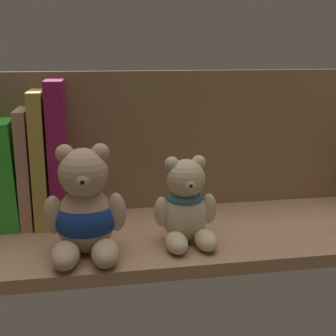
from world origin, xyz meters
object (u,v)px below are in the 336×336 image
book_4 (9,172)px  teddy_bear_smaller (186,207)px  book_5 (26,166)px  book_6 (41,157)px  book_7 (59,152)px  teddy_bear_larger (85,212)px

book_4 → teddy_bear_smaller: bearing=-26.7°
book_5 → teddy_bear_smaller: bearing=-29.3°
book_5 → teddy_bear_smaller: 28.39cm
book_6 → book_7: size_ratio=0.93×
book_5 → book_6: 2.84cm
book_4 → teddy_bear_larger: (12.33, -15.25, -2.50)cm
book_7 → book_4: bearing=180.0°
book_7 → teddy_bear_smaller: size_ratio=1.79×
teddy_bear_larger → book_4: bearing=128.9°
book_6 → book_7: 3.10cm
book_6 → book_7: bearing=0.0°
book_4 → book_6: 5.74cm
book_4 → teddy_bear_larger: book_4 is taller
book_6 → teddy_bear_smaller: 26.58cm
book_4 → book_5: book_5 is taller
teddy_bear_larger → teddy_bear_smaller: bearing=5.7°
book_6 → book_5: bearing=180.0°
book_6 → teddy_bear_larger: book_6 is taller
book_5 → book_7: (5.42, 0.00, 2.29)cm
book_7 → book_6: bearing=180.0°
book_6 → teddy_bear_larger: 17.50cm
book_4 → book_7: book_7 is taller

